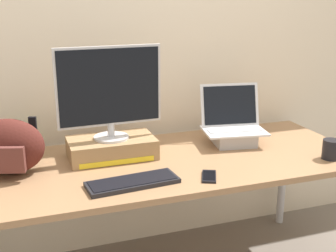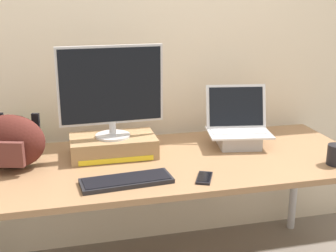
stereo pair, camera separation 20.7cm
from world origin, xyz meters
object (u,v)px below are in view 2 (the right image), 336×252
(desktop_monitor, at_px, (111,90))
(messenger_backpack, at_px, (11,142))
(plush_toy, at_px, (27,138))
(toner_box_yellow, at_px, (113,146))
(open_laptop, at_px, (238,133))
(external_keyboard, at_px, (126,181))
(cell_phone, at_px, (204,178))

(desktop_monitor, relative_size, messenger_backpack, 1.44)
(desktop_monitor, distance_m, plush_toy, 0.58)
(toner_box_yellow, distance_m, open_laptop, 0.70)
(desktop_monitor, bearing_deg, plush_toy, 150.69)
(desktop_monitor, height_order, external_keyboard, desktop_monitor)
(toner_box_yellow, height_order, cell_phone, toner_box_yellow)
(open_laptop, height_order, messenger_backpack, open_laptop)
(toner_box_yellow, xyz_separation_m, external_keyboard, (0.01, -0.37, -0.04))
(messenger_backpack, relative_size, cell_phone, 2.43)
(toner_box_yellow, xyz_separation_m, open_laptop, (0.70, -0.00, 0.02))
(desktop_monitor, relative_size, cell_phone, 3.49)
(open_laptop, distance_m, plush_toy, 1.17)
(external_keyboard, relative_size, messenger_backpack, 1.13)
(plush_toy, bearing_deg, messenger_backpack, -101.18)
(open_laptop, distance_m, external_keyboard, 0.78)
(open_laptop, distance_m, cell_phone, 0.53)
(external_keyboard, distance_m, messenger_backpack, 0.61)
(external_keyboard, distance_m, cell_phone, 0.36)
(desktop_monitor, bearing_deg, open_laptop, -2.40)
(open_laptop, distance_m, messenger_backpack, 1.20)
(messenger_backpack, relative_size, plush_toy, 3.37)
(desktop_monitor, height_order, messenger_backpack, desktop_monitor)
(external_keyboard, distance_m, plush_toy, 0.75)
(desktop_monitor, distance_m, open_laptop, 0.75)
(toner_box_yellow, distance_m, desktop_monitor, 0.30)
(desktop_monitor, height_order, plush_toy, desktop_monitor)
(toner_box_yellow, relative_size, desktop_monitor, 0.83)
(desktop_monitor, bearing_deg, cell_phone, -50.25)
(open_laptop, xyz_separation_m, messenger_backpack, (-1.20, -0.05, 0.06))
(desktop_monitor, xyz_separation_m, messenger_backpack, (-0.50, -0.05, -0.22))
(messenger_backpack, height_order, cell_phone, messenger_backpack)
(open_laptop, relative_size, external_keyboard, 0.89)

